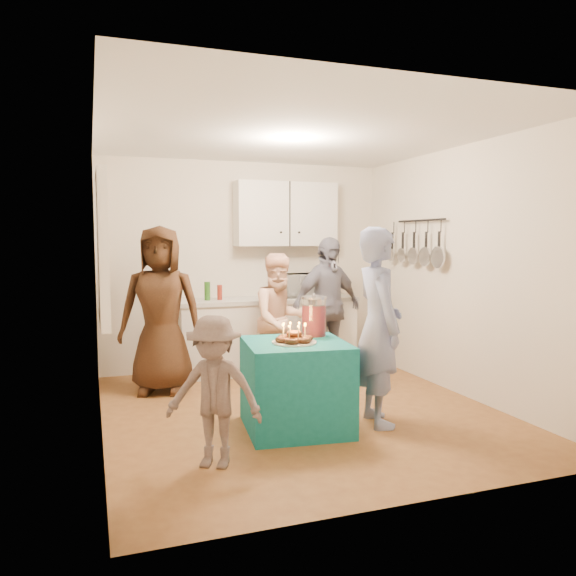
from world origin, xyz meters
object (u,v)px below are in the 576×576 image
object	(u,v)px
party_table	(296,385)
man_birthday	(378,326)
woman_back_left	(161,310)
woman_back_center	(281,320)
counter	(267,336)
child_near_left	(214,392)
punch_jar	(314,317)
woman_back_right	(327,307)
microwave	(303,285)

from	to	relation	value
party_table	man_birthday	world-z (taller)	man_birthday
woman_back_left	woman_back_center	xyz separation A→B (m)	(1.29, -0.17, -0.15)
man_birthday	woman_back_left	xyz separation A→B (m)	(-1.68, 1.68, 0.02)
counter	child_near_left	bearing A→B (deg)	-114.59
party_table	child_near_left	bearing A→B (deg)	-145.85
punch_jar	woman_back_right	world-z (taller)	woman_back_right
party_table	punch_jar	size ratio (longest dim) A/B	2.50
punch_jar	woman_back_center	distance (m)	1.19
punch_jar	woman_back_left	distance (m)	1.81
microwave	party_table	bearing A→B (deg)	-116.09
microwave	woman_back_right	world-z (taller)	woman_back_right
microwave	woman_back_center	size ratio (longest dim) A/B	0.36
microwave	man_birthday	distance (m)	2.27
man_birthday	child_near_left	xyz separation A→B (m)	(-1.57, -0.46, -0.32)
party_table	counter	bearing A→B (deg)	79.14
counter	party_table	size ratio (longest dim) A/B	2.59
child_near_left	woman_back_right	bearing A→B (deg)	80.51
counter	microwave	bearing A→B (deg)	0.00
counter	man_birthday	size ratio (longest dim) A/B	1.26
microwave	party_table	size ratio (longest dim) A/B	0.62
counter	punch_jar	world-z (taller)	punch_jar
punch_jar	man_birthday	xyz separation A→B (m)	(0.48, -0.34, -0.06)
counter	man_birthday	bearing A→B (deg)	-81.90
microwave	woman_back_right	size ratio (longest dim) A/B	0.32
woman_back_right	child_near_left	xyz separation A→B (m)	(-1.84, -2.23, -0.28)
party_table	man_birthday	bearing A→B (deg)	-8.24
counter	woman_back_right	size ratio (longest dim) A/B	1.32
microwave	counter	bearing A→B (deg)	176.43
woman_back_left	punch_jar	bearing A→B (deg)	-31.34
party_table	child_near_left	xyz separation A→B (m)	(-0.83, -0.56, 0.17)
woman_back_right	microwave	bearing A→B (deg)	88.25
punch_jar	woman_back_left	xyz separation A→B (m)	(-1.21, 1.35, -0.04)
man_birthday	woman_back_right	xyz separation A→B (m)	(0.28, 1.77, -0.04)
punch_jar	woman_back_center	xyz separation A→B (m)	(0.08, 1.17, -0.19)
counter	punch_jar	distance (m)	1.99
party_table	woman_back_right	size ratio (longest dim) A/B	0.51
counter	microwave	distance (m)	0.79
microwave	child_near_left	distance (m)	3.26
punch_jar	woman_back_right	xyz separation A→B (m)	(0.75, 1.44, -0.10)
man_birthday	woman_back_right	size ratio (longest dim) A/B	1.05
microwave	woman_back_right	xyz separation A→B (m)	(0.12, -0.49, -0.22)
child_near_left	woman_back_left	bearing A→B (deg)	123.24
man_birthday	woman_back_left	size ratio (longest dim) A/B	0.98
counter	microwave	xyz separation A→B (m)	(0.48, 0.00, 0.63)
microwave	child_near_left	xyz separation A→B (m)	(-1.72, -2.72, -0.51)
counter	woman_back_center	world-z (taller)	woman_back_center
woman_back_right	child_near_left	world-z (taller)	woman_back_right
woman_back_center	man_birthday	bearing A→B (deg)	-82.06
party_table	woman_back_center	size ratio (longest dim) A/B	0.57
counter	punch_jar	xyz separation A→B (m)	(-0.15, -1.92, 0.50)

